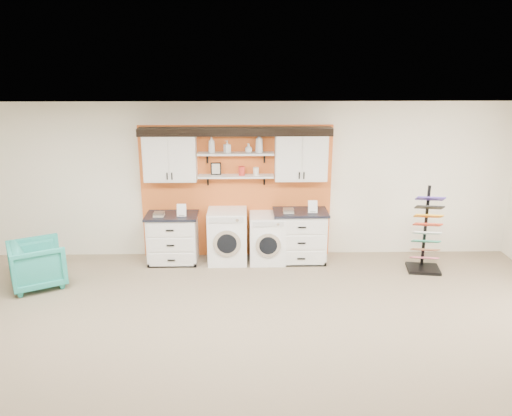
{
  "coord_description": "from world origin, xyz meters",
  "views": [
    {
      "loc": [
        0.17,
        -4.71,
        3.52
      ],
      "look_at": [
        0.32,
        2.3,
        1.4
      ],
      "focal_mm": 35.0,
      "sensor_mm": 36.0,
      "label": 1
    }
  ],
  "objects_px": {
    "sample_rack": "(425,243)",
    "armchair": "(38,264)",
    "base_cabinet_left": "(173,238)",
    "dryer": "(267,238)",
    "washer": "(228,236)",
    "base_cabinet_right": "(300,236)"
  },
  "relations": [
    {
      "from": "base_cabinet_right",
      "to": "washer",
      "type": "bearing_deg",
      "value": -179.85
    },
    {
      "from": "sample_rack",
      "to": "armchair",
      "type": "bearing_deg",
      "value": -166.68
    },
    {
      "from": "dryer",
      "to": "base_cabinet_right",
      "type": "bearing_deg",
      "value": 0.33
    },
    {
      "from": "base_cabinet_left",
      "to": "dryer",
      "type": "relative_size",
      "value": 1.04
    },
    {
      "from": "washer",
      "to": "armchair",
      "type": "relative_size",
      "value": 1.18
    },
    {
      "from": "base_cabinet_left",
      "to": "washer",
      "type": "height_order",
      "value": "washer"
    },
    {
      "from": "base_cabinet_left",
      "to": "washer",
      "type": "bearing_deg",
      "value": -0.2
    },
    {
      "from": "base_cabinet_right",
      "to": "armchair",
      "type": "height_order",
      "value": "base_cabinet_right"
    },
    {
      "from": "washer",
      "to": "sample_rack",
      "type": "relative_size",
      "value": 0.65
    },
    {
      "from": "base_cabinet_right",
      "to": "sample_rack",
      "type": "distance_m",
      "value": 2.15
    },
    {
      "from": "base_cabinet_left",
      "to": "armchair",
      "type": "height_order",
      "value": "base_cabinet_left"
    },
    {
      "from": "sample_rack",
      "to": "armchair",
      "type": "height_order",
      "value": "sample_rack"
    },
    {
      "from": "washer",
      "to": "dryer",
      "type": "relative_size",
      "value": 1.1
    },
    {
      "from": "base_cabinet_right",
      "to": "base_cabinet_left",
      "type": "bearing_deg",
      "value": 180.0
    },
    {
      "from": "base_cabinet_right",
      "to": "dryer",
      "type": "distance_m",
      "value": 0.58
    },
    {
      "from": "washer",
      "to": "armchair",
      "type": "xyz_separation_m",
      "value": [
        -2.99,
        -0.94,
        -0.11
      ]
    },
    {
      "from": "base_cabinet_left",
      "to": "sample_rack",
      "type": "bearing_deg",
      "value": -6.13
    },
    {
      "from": "base_cabinet_left",
      "to": "washer",
      "type": "xyz_separation_m",
      "value": [
        0.97,
        -0.0,
        0.03
      ]
    },
    {
      "from": "washer",
      "to": "armchair",
      "type": "bearing_deg",
      "value": -162.64
    },
    {
      "from": "armchair",
      "to": "dryer",
      "type": "bearing_deg",
      "value": -103.83
    },
    {
      "from": "base_cabinet_left",
      "to": "base_cabinet_right",
      "type": "relative_size",
      "value": 0.95
    },
    {
      "from": "sample_rack",
      "to": "armchair",
      "type": "xyz_separation_m",
      "value": [
        -6.38,
        -0.47,
        -0.12
      ]
    }
  ]
}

